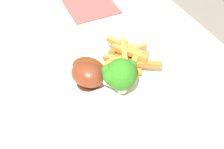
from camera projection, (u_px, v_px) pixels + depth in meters
dining_table at (87, 119)px, 0.62m from camera, size 0.99×0.74×0.71m
dinner_plate at (112, 83)px, 0.54m from camera, size 0.29×0.29×0.01m
broccoli_floret_front at (121, 74)px, 0.49m from camera, size 0.06×0.07×0.08m
carrot_fries_pile at (128, 57)px, 0.56m from camera, size 0.16×0.13×0.05m
chicken_drumstick_near at (91, 69)px, 0.53m from camera, size 0.10×0.11×0.05m
chicken_drumstick_far at (89, 74)px, 0.52m from camera, size 0.12×0.10×0.05m
napkin at (89, 4)px, 0.77m from camera, size 0.17×0.14×0.00m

